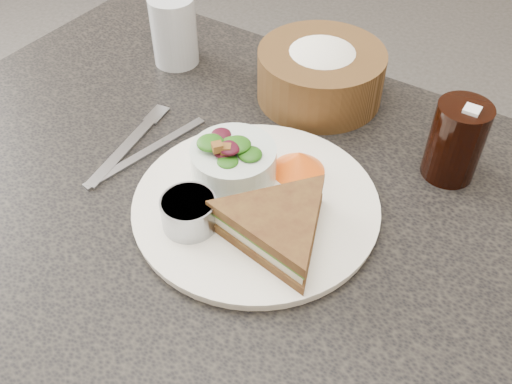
{
  "coord_description": "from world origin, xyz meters",
  "views": [
    {
      "loc": [
        0.32,
        -0.43,
        1.27
      ],
      "look_at": [
        0.05,
        -0.02,
        0.78
      ],
      "focal_mm": 40.0,
      "sensor_mm": 36.0,
      "label": 1
    }
  ],
  "objects_px": {
    "salad_bowl": "(233,158)",
    "cola_glass": "(457,138)",
    "dinner_plate": "(256,205)",
    "water_glass": "(174,31)",
    "dining_table": "(236,337)",
    "sandwich": "(278,226)",
    "dressing_ramekin": "(189,213)",
    "bread_basket": "(321,67)"
  },
  "relations": [
    {
      "from": "salad_bowl",
      "to": "cola_glass",
      "type": "relative_size",
      "value": 0.91
    },
    {
      "from": "dinner_plate",
      "to": "salad_bowl",
      "type": "distance_m",
      "value": 0.07
    },
    {
      "from": "water_glass",
      "to": "dining_table",
      "type": "bearing_deg",
      "value": -39.09
    },
    {
      "from": "dining_table",
      "to": "sandwich",
      "type": "xyz_separation_m",
      "value": [
        0.11,
        -0.05,
        0.41
      ]
    },
    {
      "from": "dining_table",
      "to": "cola_glass",
      "type": "bearing_deg",
      "value": 38.16
    },
    {
      "from": "dressing_ramekin",
      "to": "cola_glass",
      "type": "xyz_separation_m",
      "value": [
        0.22,
        0.27,
        0.03
      ]
    },
    {
      "from": "sandwich",
      "to": "dressing_ramekin",
      "type": "xyz_separation_m",
      "value": [
        -0.1,
        -0.04,
        -0.0
      ]
    },
    {
      "from": "dining_table",
      "to": "dressing_ramekin",
      "type": "distance_m",
      "value": 0.42
    },
    {
      "from": "salad_bowl",
      "to": "dressing_ramekin",
      "type": "relative_size",
      "value": 1.65
    },
    {
      "from": "salad_bowl",
      "to": "cola_glass",
      "type": "height_order",
      "value": "cola_glass"
    },
    {
      "from": "dinner_plate",
      "to": "sandwich",
      "type": "relative_size",
      "value": 1.79
    },
    {
      "from": "dinner_plate",
      "to": "sandwich",
      "type": "distance_m",
      "value": 0.07
    },
    {
      "from": "sandwich",
      "to": "dressing_ramekin",
      "type": "relative_size",
      "value": 2.56
    },
    {
      "from": "salad_bowl",
      "to": "water_glass",
      "type": "bearing_deg",
      "value": 142.44
    },
    {
      "from": "sandwich",
      "to": "cola_glass",
      "type": "relative_size",
      "value": 1.41
    },
    {
      "from": "dining_table",
      "to": "bread_basket",
      "type": "xyz_separation_m",
      "value": [
        0.0,
        0.24,
        0.43
      ]
    },
    {
      "from": "dinner_plate",
      "to": "salad_bowl",
      "type": "relative_size",
      "value": 2.77
    },
    {
      "from": "sandwich",
      "to": "dressing_ramekin",
      "type": "bearing_deg",
      "value": -150.52
    },
    {
      "from": "sandwich",
      "to": "water_glass",
      "type": "relative_size",
      "value": 1.51
    },
    {
      "from": "dinner_plate",
      "to": "salad_bowl",
      "type": "height_order",
      "value": "salad_bowl"
    },
    {
      "from": "dressing_ramekin",
      "to": "bread_basket",
      "type": "bearing_deg",
      "value": 90.98
    },
    {
      "from": "salad_bowl",
      "to": "bread_basket",
      "type": "relative_size",
      "value": 0.57
    },
    {
      "from": "dinner_plate",
      "to": "dressing_ramekin",
      "type": "bearing_deg",
      "value": -121.35
    },
    {
      "from": "dinner_plate",
      "to": "bread_basket",
      "type": "distance_m",
      "value": 0.27
    },
    {
      "from": "dining_table",
      "to": "sandwich",
      "type": "distance_m",
      "value": 0.43
    },
    {
      "from": "bread_basket",
      "to": "salad_bowl",
      "type": "bearing_deg",
      "value": -89.56
    },
    {
      "from": "dining_table",
      "to": "dressing_ramekin",
      "type": "xyz_separation_m",
      "value": [
        0.01,
        -0.09,
        0.41
      ]
    },
    {
      "from": "salad_bowl",
      "to": "water_glass",
      "type": "relative_size",
      "value": 0.97
    },
    {
      "from": "cola_glass",
      "to": "dinner_plate",
      "type": "bearing_deg",
      "value": -131.95
    },
    {
      "from": "dinner_plate",
      "to": "dressing_ramekin",
      "type": "height_order",
      "value": "dressing_ramekin"
    },
    {
      "from": "water_glass",
      "to": "dinner_plate",
      "type": "bearing_deg",
      "value": -35.73
    },
    {
      "from": "salad_bowl",
      "to": "dressing_ramekin",
      "type": "bearing_deg",
      "value": -87.74
    },
    {
      "from": "dinner_plate",
      "to": "cola_glass",
      "type": "relative_size",
      "value": 2.53
    },
    {
      "from": "bread_basket",
      "to": "cola_glass",
      "type": "height_order",
      "value": "cola_glass"
    },
    {
      "from": "dressing_ramekin",
      "to": "bread_basket",
      "type": "xyz_separation_m",
      "value": [
        -0.01,
        0.33,
        0.02
      ]
    },
    {
      "from": "dinner_plate",
      "to": "dressing_ramekin",
      "type": "xyz_separation_m",
      "value": [
        -0.05,
        -0.07,
        0.03
      ]
    },
    {
      "from": "dressing_ramekin",
      "to": "dining_table",
      "type": "bearing_deg",
      "value": 95.34
    },
    {
      "from": "dinner_plate",
      "to": "sandwich",
      "type": "xyz_separation_m",
      "value": [
        0.05,
        -0.04,
        0.03
      ]
    },
    {
      "from": "salad_bowl",
      "to": "bread_basket",
      "type": "xyz_separation_m",
      "value": [
        -0.0,
        0.23,
        0.01
      ]
    },
    {
      "from": "sandwich",
      "to": "salad_bowl",
      "type": "height_order",
      "value": "salad_bowl"
    },
    {
      "from": "dining_table",
      "to": "bread_basket",
      "type": "bearing_deg",
      "value": 89.34
    },
    {
      "from": "dinner_plate",
      "to": "dressing_ramekin",
      "type": "relative_size",
      "value": 4.58
    }
  ]
}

